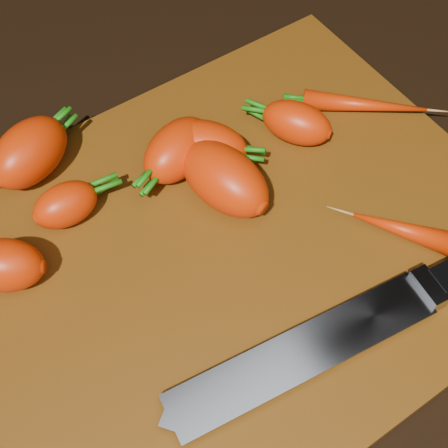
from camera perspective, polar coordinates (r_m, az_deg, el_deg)
ground at (r=0.56m, az=0.57°, el=-2.63°), size 2.00×2.00×0.01m
cutting_board at (r=0.55m, az=0.58°, el=-2.06°), size 0.50×0.40×0.01m
carrot_0 at (r=0.60m, az=-17.38°, el=6.27°), size 0.10×0.08×0.05m
carrot_1 at (r=0.54m, az=-19.44°, el=-3.57°), size 0.08×0.08×0.05m
carrot_2 at (r=0.58m, az=-1.81°, el=7.22°), size 0.09×0.09×0.05m
carrot_3 at (r=0.55m, az=0.05°, el=4.17°), size 0.07×0.10×0.06m
carrot_4 at (r=0.58m, az=-4.28°, el=6.76°), size 0.09×0.07×0.05m
carrot_5 at (r=0.57m, az=-14.30°, el=1.71°), size 0.06×0.04×0.04m
carrot_6 at (r=0.61m, az=6.66°, el=9.18°), size 0.07×0.08×0.04m
carrot_7 at (r=0.65m, az=12.76°, el=10.59°), size 0.11×0.10×0.02m
carrot_8 at (r=0.57m, az=15.97°, el=-0.48°), size 0.07×0.08×0.02m
knife at (r=0.51m, az=9.44°, el=-10.44°), size 0.37×0.08×0.02m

